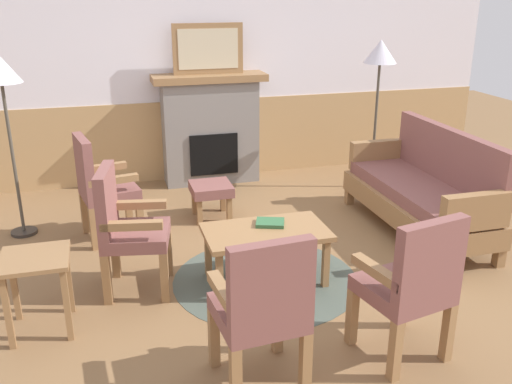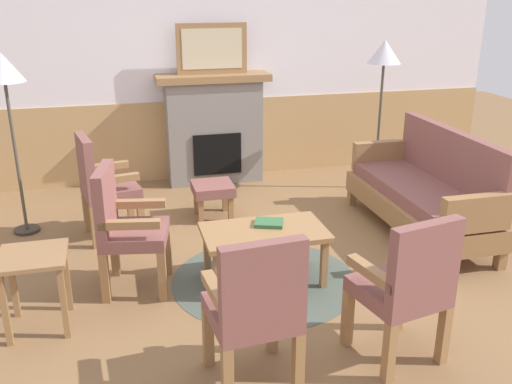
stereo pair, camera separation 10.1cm
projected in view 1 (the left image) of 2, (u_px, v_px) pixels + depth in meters
ground_plane at (267, 267)px, 4.74m from camera, size 14.00×14.00×0.00m
wall_back at (205, 68)px, 6.65m from camera, size 7.20×0.14×2.70m
fireplace at (210, 128)px, 6.64m from camera, size 1.30×0.44×1.28m
framed_picture at (208, 49)px, 6.33m from camera, size 0.80×0.04×0.56m
couch at (423, 192)px, 5.33m from camera, size 0.70×1.80×0.98m
coffee_table at (266, 236)px, 4.41m from camera, size 0.96×0.56×0.44m
round_rug at (266, 280)px, 4.54m from camera, size 1.48×1.48×0.01m
book_on_table at (270, 223)px, 4.48m from camera, size 0.27×0.24×0.03m
footstool at (211, 191)px, 5.67m from camera, size 0.40×0.40×0.36m
armchair_near_fireplace at (126, 225)px, 4.23m from camera, size 0.56×0.56×0.98m
armchair_by_window_left at (101, 183)px, 5.12m from camera, size 0.56×0.56×0.98m
armchair_front_left at (412, 282)px, 3.41m from camera, size 0.57×0.57×0.98m
armchair_front_center at (263, 305)px, 3.16m from camera, size 0.52×0.52×0.98m
side_table at (36, 272)px, 3.75m from camera, size 0.44×0.44×0.55m
floor_lamp_by_couch at (380, 61)px, 6.17m from camera, size 0.36×0.36×1.68m
floor_lamp_by_chairs at (1, 80)px, 4.90m from camera, size 0.36×0.36×1.68m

